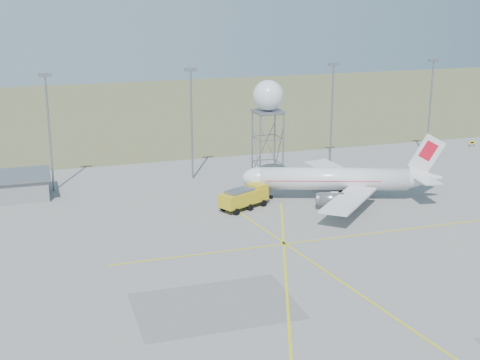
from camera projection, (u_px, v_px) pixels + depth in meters
name	position (u px, v px, depth m)	size (l,w,h in m)	color
ground	(447.00, 343.00, 66.99)	(400.00, 400.00, 0.00)	gray
grass_strip	(165.00, 109.00, 195.00)	(400.00, 120.00, 0.03)	#5C6839
mast_a	(49.00, 123.00, 113.71)	(2.20, 0.50, 20.50)	gray
mast_b	(191.00, 115.00, 121.04)	(2.20, 0.50, 20.50)	gray
mast_c	(332.00, 106.00, 129.24)	(2.20, 0.50, 20.50)	gray
mast_d	(431.00, 101.00, 135.69)	(2.20, 0.50, 20.50)	gray
taxi_sign_near	(472.00, 143.00, 148.87)	(1.60, 0.17, 1.20)	black
airliner_main	(337.00, 179.00, 111.27)	(32.68, 30.81, 11.40)	silver
radar_tower	(268.00, 128.00, 115.89)	(5.28, 5.28, 19.12)	gray
fire_truck	(245.00, 198.00, 107.33)	(9.04, 6.52, 3.47)	gold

